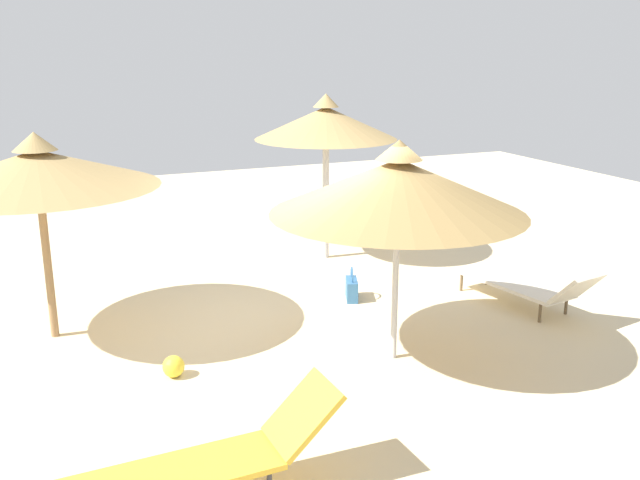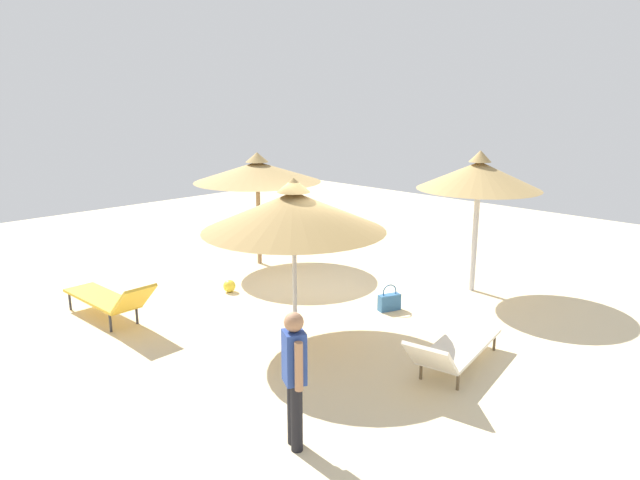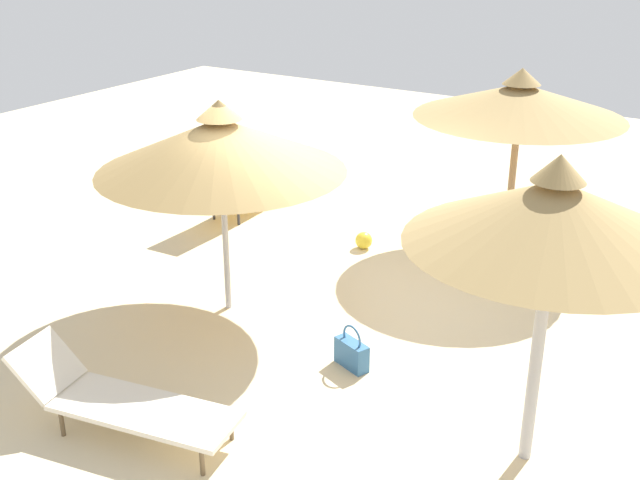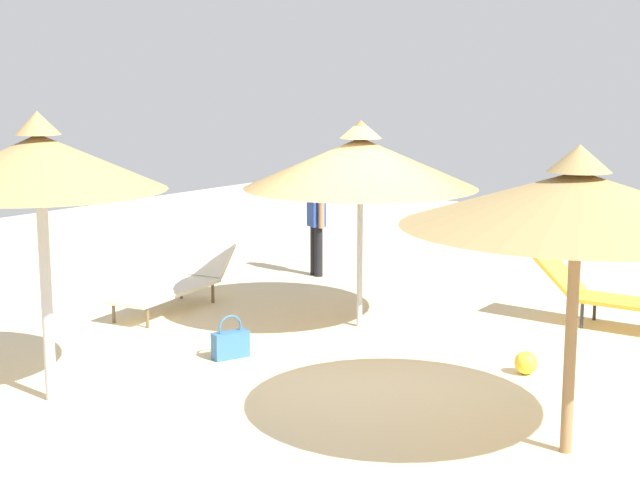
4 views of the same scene
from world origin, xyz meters
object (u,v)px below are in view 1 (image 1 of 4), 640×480
(parasol_umbrella_far_right, at_px, (37,169))
(beach_ball, at_px, (174,366))
(parasol_umbrella_edge, at_px, (398,186))
(parasol_umbrella_front, at_px, (326,123))
(lounge_chair_near_left, at_px, (527,284))
(handbag, at_px, (352,288))
(lounge_chair_back, at_px, (206,459))

(parasol_umbrella_far_right, height_order, beach_ball, parasol_umbrella_far_right)
(parasol_umbrella_edge, bearing_deg, parasol_umbrella_far_right, -121.56)
(parasol_umbrella_front, relative_size, beach_ball, 11.34)
(parasol_umbrella_front, bearing_deg, parasol_umbrella_far_right, -68.45)
(parasol_umbrella_front, height_order, lounge_chair_near_left, parasol_umbrella_front)
(lounge_chair_near_left, xyz_separation_m, handbag, (-1.24, -2.10, -0.18))
(handbag, bearing_deg, parasol_umbrella_edge, -11.29)
(parasol_umbrella_far_right, xyz_separation_m, parasol_umbrella_edge, (2.23, 3.63, -0.08))
(parasol_umbrella_far_right, distance_m, lounge_chair_near_left, 6.56)
(parasol_umbrella_edge, relative_size, parasol_umbrella_front, 1.03)
(parasol_umbrella_far_right, relative_size, parasol_umbrella_edge, 1.00)
(parasol_umbrella_front, xyz_separation_m, beach_ball, (3.49, -3.35, -2.18))
(lounge_chair_near_left, relative_size, handbag, 4.55)
(lounge_chair_back, bearing_deg, parasol_umbrella_far_right, -166.95)
(lounge_chair_near_left, distance_m, handbag, 2.45)
(parasol_umbrella_far_right, bearing_deg, handbag, 86.14)
(lounge_chair_near_left, bearing_deg, lounge_chair_back, -63.80)
(parasol_umbrella_front, bearing_deg, beach_ball, -43.82)
(handbag, bearing_deg, lounge_chair_back, -39.09)
(parasol_umbrella_front, xyz_separation_m, handbag, (2.05, -0.48, -2.14))
(handbag, height_order, beach_ball, handbag)
(handbag, relative_size, beach_ball, 2.01)
(lounge_chair_back, relative_size, handbag, 4.71)
(handbag, distance_m, beach_ball, 3.22)
(parasol_umbrella_edge, bearing_deg, handbag, 168.71)
(parasol_umbrella_edge, distance_m, beach_ball, 3.19)
(parasol_umbrella_far_right, xyz_separation_m, lounge_chair_near_left, (1.51, 6.13, -1.79))
(handbag, bearing_deg, lounge_chair_near_left, 59.43)
(handbag, xyz_separation_m, beach_ball, (1.44, -2.87, -0.05))
(parasol_umbrella_far_right, height_order, handbag, parasol_umbrella_far_right)
(lounge_chair_near_left, height_order, beach_ball, lounge_chair_near_left)
(lounge_chair_back, distance_m, handbag, 4.89)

